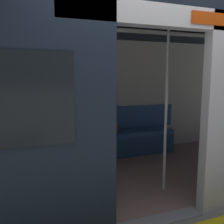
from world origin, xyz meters
name	(u,v)px	position (x,y,z in m)	size (l,w,h in m)	color
ground_plane	(159,221)	(0.00, 0.00, 0.00)	(60.00, 60.00, 0.00)	gray
train_car	(112,76)	(0.08, -1.17, 1.53)	(6.40, 2.65, 2.32)	silver
bench_seat	(97,140)	(0.00, -2.14, 0.35)	(3.12, 0.44, 0.46)	#38609E
person_seated	(88,124)	(0.18, -2.09, 0.68)	(0.55, 0.70, 1.19)	pink
handbag	(111,128)	(-0.30, -2.18, 0.55)	(0.26, 0.15, 0.17)	brown
book	(68,136)	(0.52, -2.17, 0.48)	(0.15, 0.22, 0.03)	silver
grab_pole_door	(101,116)	(0.46, -0.52, 1.09)	(0.04, 0.04, 2.18)	silver
grab_pole_far	(166,110)	(-0.46, -0.63, 1.09)	(0.04, 0.04, 2.18)	silver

